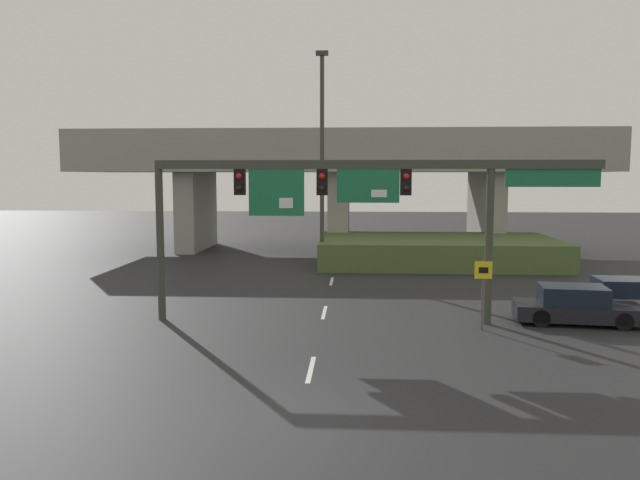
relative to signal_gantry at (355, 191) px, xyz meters
name	(u,v)px	position (x,y,z in m)	size (l,w,h in m)	color
ground_plane	(300,414)	(-1.20, -9.02, -4.86)	(160.00, 160.00, 0.00)	#262628
lane_markings	(328,295)	(-1.20, 5.24, -4.85)	(0.14, 24.32, 0.01)	silver
signal_gantry	(355,191)	(0.00, 0.00, 0.00)	(16.14, 0.44, 5.96)	#383D33
speed_limit_sign	(483,285)	(4.47, -0.92, -3.24)	(0.60, 0.11, 2.48)	#4C4C4C
highway_light_pole_near	(322,155)	(-1.93, 13.10, 1.69)	(0.70, 0.36, 12.36)	#383D33
overpass_bridge	(339,169)	(-1.20, 22.60, 1.02)	(37.17, 8.89, 8.51)	gray
grass_embankment	(437,251)	(5.05, 15.84, -4.07)	(14.32, 8.49, 1.58)	#4C6033
parked_sedan_near_right	(576,306)	(8.10, 0.28, -4.21)	(4.64, 2.34, 1.39)	black
parked_sedan_mid_right	(629,298)	(10.72, 1.98, -4.21)	(4.43, 1.94, 1.40)	gray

